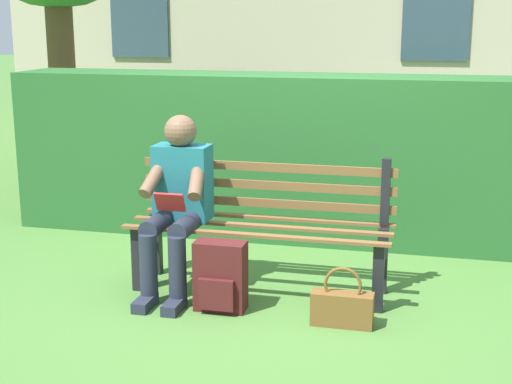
{
  "coord_description": "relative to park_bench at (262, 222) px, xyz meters",
  "views": [
    {
      "loc": [
        -1.12,
        4.65,
        1.83
      ],
      "look_at": [
        0.0,
        0.1,
        0.73
      ],
      "focal_mm": 51.56,
      "sensor_mm": 36.0,
      "label": 1
    }
  ],
  "objects": [
    {
      "name": "person_seated",
      "position": [
        0.55,
        0.19,
        0.17
      ],
      "size": [
        0.44,
        0.73,
        1.21
      ],
      "color": "#1E6672",
      "rests_on": "ground"
    },
    {
      "name": "backpack",
      "position": [
        0.17,
        0.47,
        -0.25
      ],
      "size": [
        0.33,
        0.24,
        0.46
      ],
      "color": "#4C1919",
      "rests_on": "ground"
    },
    {
      "name": "hedge_backdrop",
      "position": [
        -0.5,
        -1.31,
        0.25
      ],
      "size": [
        5.89,
        0.74,
        1.48
      ],
      "color": "#265B28",
      "rests_on": "ground"
    },
    {
      "name": "ground",
      "position": [
        0.0,
        0.08,
        -0.47
      ],
      "size": [
        60.0,
        60.0,
        0.0
      ],
      "primitive_type": "plane",
      "color": "#477533"
    },
    {
      "name": "park_bench",
      "position": [
        0.0,
        0.0,
        0.0
      ],
      "size": [
        1.8,
        0.51,
        0.93
      ],
      "color": "black",
      "rests_on": "ground"
    },
    {
      "name": "handbag",
      "position": [
        -0.63,
        0.53,
        -0.35
      ],
      "size": [
        0.38,
        0.13,
        0.38
      ],
      "color": "brown",
      "rests_on": "ground"
    }
  ]
}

